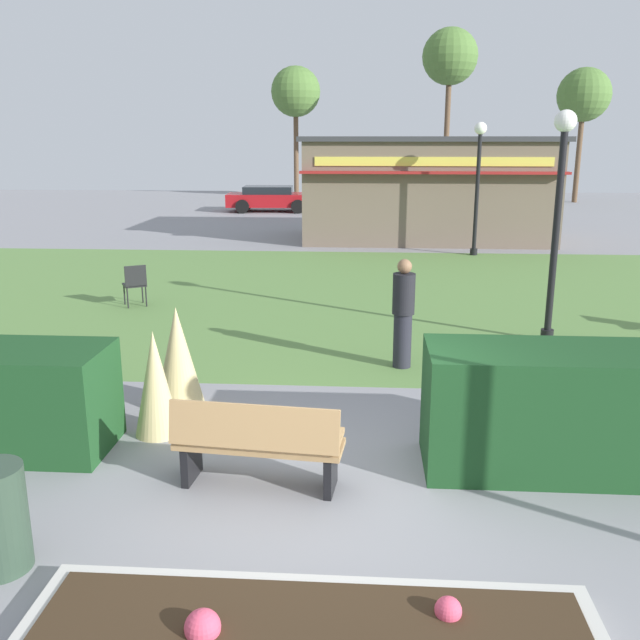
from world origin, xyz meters
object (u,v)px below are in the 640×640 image
Objects in this scene: food_kiosk at (426,188)px; tree_right_bg at (450,58)px; park_bench at (258,444)px; lamppost_far at (478,172)px; parked_car_west_slot at (271,198)px; parked_car_center_slot at (376,198)px; cafe_chair_east at (135,282)px; lamppost_mid at (559,199)px; person_strolling at (403,313)px; tree_center_bg at (584,96)px; tree_left_bg at (296,93)px.

tree_right_bg reaches higher than food_kiosk.
lamppost_far is at bearing 73.69° from park_bench.
food_kiosk is at bearing 109.96° from lamppost_far.
parked_car_west_slot is 11.66m from tree_right_bg.
tree_right_bg is at bearing 81.15° from food_kiosk.
cafe_chair_east is at bearing -105.03° from parked_car_center_slot.
food_kiosk is 0.97× the size of tree_right_bg.
lamppost_mid reaches higher than person_strolling.
tree_right_bg reaches higher than parked_car_center_slot.
parked_car_west_slot is 17.78m from tree_center_bg.
tree_center_bg is at bearing -6.17° from tree_left_bg.
tree_center_bg is (10.98, 5.97, 4.94)m from parked_car_center_slot.
parked_car_center_slot reaches higher than park_bench.
lamppost_mid is at bearing -84.72° from food_kiosk.
tree_center_bg reaches higher than parked_car_west_slot.
lamppost_mid is 22.86m from parked_car_west_slot.
tree_left_bg is at bearing 156.41° from tree_right_bg.
tree_right_bg is at bearing 48.17° from parked_car_center_slot.
lamppost_mid is at bearing 52.71° from park_bench.
lamppost_far is at bearing -92.82° from tree_right_bg.
person_strolling is 0.19× the size of tree_right_bg.
lamppost_mid is at bearing -13.92° from cafe_chair_east.
person_strolling reaches higher than parked_car_center_slot.
person_strolling is at bearing -81.26° from tree_left_bg.
tree_center_bg is at bearing 65.97° from lamppost_far.
lamppost_far is 0.53× the size of tree_left_bg.
tree_left_bg is at bearing 110.34° from lamppost_far.
lamppost_far is 0.92× the size of parked_car_center_slot.
cafe_chair_east is 0.53× the size of person_strolling.
cafe_chair_east is (-3.75, 7.55, 0.05)m from park_bench.
person_strolling is at bearing -89.59° from parked_car_center_slot.
tree_left_bg reaches higher than parked_car_center_slot.
tree_center_bg is at bearing 14.51° from tree_right_bg.
parked_car_center_slot is 0.48× the size of tree_right_bg.
lamppost_far is 20.23m from tree_center_bg.
tree_right_bg is at bearing 80.66° from park_bench.
parked_car_west_slot is at bearing -179.98° from parked_car_center_slot.
parked_car_west_slot is at bearing 122.62° from lamppost_far.
tree_left_bg is at bearing 110.41° from food_kiosk.
tree_left_bg reaches higher than tree_center_bg.
lamppost_far is 3.64m from food_kiosk.
lamppost_far is 12.74m from parked_car_center_slot.
tree_center_bg is (15.53, -1.68, -0.32)m from tree_left_bg.
parked_car_center_slot is at bearing 74.97° from cafe_chair_east.
tree_right_bg reaches higher than lamppost_mid.
tree_right_bg is (0.87, 25.49, 4.85)m from lamppost_mid.
park_bench is at bearing -110.68° from tree_center_bg.
parked_car_west_slot is 9.30m from tree_left_bg.
tree_center_bg reaches higher than park_bench.
park_bench is at bearing -127.29° from lamppost_mid.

